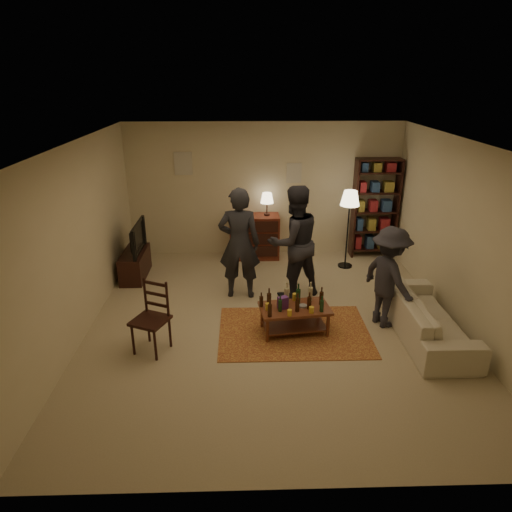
{
  "coord_description": "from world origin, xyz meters",
  "views": [
    {
      "loc": [
        -0.43,
        -6.08,
        3.56
      ],
      "look_at": [
        -0.25,
        0.1,
        1.07
      ],
      "focal_mm": 32.0,
      "sensor_mm": 36.0,
      "label": 1
    }
  ],
  "objects_px": {
    "coffee_table": "(294,309)",
    "dresser": "(255,235)",
    "dining_chair": "(153,314)",
    "person_left": "(239,244)",
    "person_by_sofa": "(389,277)",
    "tv_stand": "(135,258)",
    "floor_lamp": "(350,203)",
    "person_right": "(294,242)",
    "sofa": "(427,317)",
    "bookshelf": "(375,207)"
  },
  "relations": [
    {
      "from": "coffee_table",
      "to": "dresser",
      "type": "distance_m",
      "value": 3.01
    },
    {
      "from": "dining_chair",
      "to": "person_left",
      "type": "xyz_separation_m",
      "value": [
        1.17,
        1.59,
        0.41
      ]
    },
    {
      "from": "person_by_sofa",
      "to": "dining_chair",
      "type": "bearing_deg",
      "value": 76.45
    },
    {
      "from": "tv_stand",
      "to": "floor_lamp",
      "type": "height_order",
      "value": "floor_lamp"
    },
    {
      "from": "dining_chair",
      "to": "tv_stand",
      "type": "bearing_deg",
      "value": 132.04
    },
    {
      "from": "person_right",
      "to": "sofa",
      "type": "bearing_deg",
      "value": 119.01
    },
    {
      "from": "sofa",
      "to": "person_by_sofa",
      "type": "distance_m",
      "value": 0.77
    },
    {
      "from": "floor_lamp",
      "to": "person_by_sofa",
      "type": "xyz_separation_m",
      "value": [
        0.12,
        -2.22,
        -0.51
      ]
    },
    {
      "from": "dining_chair",
      "to": "person_left",
      "type": "height_order",
      "value": "person_left"
    },
    {
      "from": "coffee_table",
      "to": "dresser",
      "type": "xyz_separation_m",
      "value": [
        -0.48,
        2.97,
        0.1
      ]
    },
    {
      "from": "bookshelf",
      "to": "floor_lamp",
      "type": "relative_size",
      "value": 1.32
    },
    {
      "from": "tv_stand",
      "to": "person_left",
      "type": "bearing_deg",
      "value": -23.06
    },
    {
      "from": "person_left",
      "to": "person_by_sofa",
      "type": "height_order",
      "value": "person_left"
    },
    {
      "from": "person_left",
      "to": "dining_chair",
      "type": "bearing_deg",
      "value": 57.58
    },
    {
      "from": "bookshelf",
      "to": "person_right",
      "type": "distance_m",
      "value": 2.57
    },
    {
      "from": "dining_chair",
      "to": "person_left",
      "type": "relative_size",
      "value": 0.53
    },
    {
      "from": "dresser",
      "to": "sofa",
      "type": "height_order",
      "value": "dresser"
    },
    {
      "from": "dining_chair",
      "to": "bookshelf",
      "type": "height_order",
      "value": "bookshelf"
    },
    {
      "from": "person_by_sofa",
      "to": "tv_stand",
      "type": "bearing_deg",
      "value": 42.75
    },
    {
      "from": "tv_stand",
      "to": "sofa",
      "type": "relative_size",
      "value": 0.51
    },
    {
      "from": "tv_stand",
      "to": "person_by_sofa",
      "type": "xyz_separation_m",
      "value": [
        4.14,
        -1.85,
        0.39
      ]
    },
    {
      "from": "coffee_table",
      "to": "person_by_sofa",
      "type": "bearing_deg",
      "value": 8.21
    },
    {
      "from": "dining_chair",
      "to": "tv_stand",
      "type": "distance_m",
      "value": 2.55
    },
    {
      "from": "bookshelf",
      "to": "floor_lamp",
      "type": "height_order",
      "value": "bookshelf"
    },
    {
      "from": "dining_chair",
      "to": "coffee_table",
      "type": "bearing_deg",
      "value": 34.9
    },
    {
      "from": "person_by_sofa",
      "to": "dresser",
      "type": "bearing_deg",
      "value": 11.2
    },
    {
      "from": "tv_stand",
      "to": "person_by_sofa",
      "type": "relative_size",
      "value": 0.68
    },
    {
      "from": "floor_lamp",
      "to": "sofa",
      "type": "height_order",
      "value": "floor_lamp"
    },
    {
      "from": "floor_lamp",
      "to": "person_by_sofa",
      "type": "height_order",
      "value": "person_by_sofa"
    },
    {
      "from": "dresser",
      "to": "person_by_sofa",
      "type": "height_order",
      "value": "person_by_sofa"
    },
    {
      "from": "coffee_table",
      "to": "floor_lamp",
      "type": "xyz_separation_m",
      "value": [
        1.29,
        2.43,
        0.91
      ]
    },
    {
      "from": "person_left",
      "to": "person_right",
      "type": "xyz_separation_m",
      "value": [
        0.9,
        0.02,
        0.01
      ]
    },
    {
      "from": "bookshelf",
      "to": "person_left",
      "type": "bearing_deg",
      "value": -146.59
    },
    {
      "from": "person_by_sofa",
      "to": "person_right",
      "type": "bearing_deg",
      "value": 28.04
    },
    {
      "from": "dresser",
      "to": "person_by_sofa",
      "type": "distance_m",
      "value": 3.36
    },
    {
      "from": "dresser",
      "to": "person_left",
      "type": "height_order",
      "value": "person_left"
    },
    {
      "from": "tv_stand",
      "to": "person_by_sofa",
      "type": "bearing_deg",
      "value": -24.08
    },
    {
      "from": "tv_stand",
      "to": "bookshelf",
      "type": "bearing_deg",
      "value": 11.8
    },
    {
      "from": "person_by_sofa",
      "to": "coffee_table",
      "type": "bearing_deg",
      "value": 75.03
    },
    {
      "from": "dining_chair",
      "to": "tv_stand",
      "type": "relative_size",
      "value": 0.96
    },
    {
      "from": "dresser",
      "to": "person_left",
      "type": "relative_size",
      "value": 0.72
    },
    {
      "from": "coffee_table",
      "to": "person_right",
      "type": "xyz_separation_m",
      "value": [
        0.12,
        1.24,
        0.58
      ]
    },
    {
      "from": "tv_stand",
      "to": "person_by_sofa",
      "type": "distance_m",
      "value": 4.56
    },
    {
      "from": "person_left",
      "to": "person_by_sofa",
      "type": "relative_size",
      "value": 1.23
    },
    {
      "from": "bookshelf",
      "to": "dresser",
      "type": "bearing_deg",
      "value": -178.43
    },
    {
      "from": "person_right",
      "to": "dining_chair",
      "type": "bearing_deg",
      "value": 14.56
    },
    {
      "from": "dining_chair",
      "to": "dresser",
      "type": "height_order",
      "value": "dresser"
    },
    {
      "from": "coffee_table",
      "to": "bookshelf",
      "type": "distance_m",
      "value": 3.67
    },
    {
      "from": "coffee_table",
      "to": "dining_chair",
      "type": "height_order",
      "value": "dining_chair"
    },
    {
      "from": "tv_stand",
      "to": "sofa",
      "type": "height_order",
      "value": "tv_stand"
    }
  ]
}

